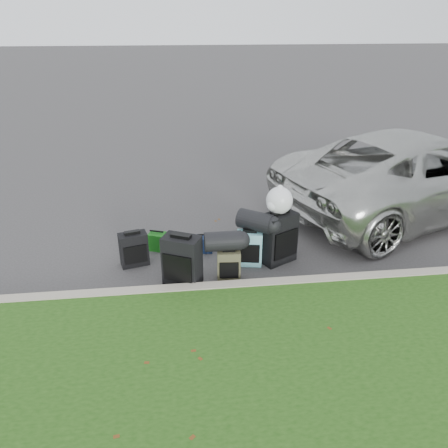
{
  "coord_description": "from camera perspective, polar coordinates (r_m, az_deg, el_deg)",
  "views": [
    {
      "loc": [
        -0.86,
        -6.37,
        3.71
      ],
      "look_at": [
        -0.1,
        0.2,
        0.55
      ],
      "focal_mm": 35.0,
      "sensor_mm": 36.0,
      "label": 1
    }
  ],
  "objects": [
    {
      "name": "duffel_left",
      "position": [
        6.6,
        -0.15,
        -2.25
      ],
      "size": [
        0.56,
        0.3,
        0.3
      ],
      "primitive_type": "cylinder",
      "rotation": [
        0.0,
        1.57,
        0.01
      ],
      "color": "black",
      "rests_on": "suitcase_olive"
    },
    {
      "name": "trash_bag",
      "position": [
        6.98,
        7.25,
        3.07
      ],
      "size": [
        0.43,
        0.43,
        0.43
      ],
      "primitive_type": "sphere",
      "color": "white",
      "rests_on": "suitcase_large_black_right"
    },
    {
      "name": "suitcase_small_black",
      "position": [
        7.26,
        -11.7,
        -3.25
      ],
      "size": [
        0.49,
        0.35,
        0.56
      ],
      "primitive_type": "cube",
      "rotation": [
        0.0,
        0.0,
        0.26
      ],
      "color": "black",
      "rests_on": "ground"
    },
    {
      "name": "suitcase_large_black_left",
      "position": [
        6.6,
        -5.49,
        -4.77
      ],
      "size": [
        0.63,
        0.53,
        0.79
      ],
      "primitive_type": "cube",
      "rotation": [
        0.0,
        0.0,
        -0.44
      ],
      "color": "black",
      "rests_on": "ground"
    },
    {
      "name": "suv",
      "position": [
        9.78,
        23.89,
        6.17
      ],
      "size": [
        6.52,
        4.54,
        1.65
      ],
      "primitive_type": "imported",
      "rotation": [
        0.0,
        0.0,
        1.9
      ],
      "color": "#B7B7B2",
      "rests_on": "ground"
    },
    {
      "name": "ground",
      "position": [
        7.42,
        0.95,
        -4.46
      ],
      "size": [
        120.0,
        120.0,
        0.0
      ],
      "primitive_type": "plane",
      "color": "#383535",
      "rests_on": "ground"
    },
    {
      "name": "duffel_right",
      "position": [
        7.0,
        4.17,
        0.38
      ],
      "size": [
        0.65,
        0.6,
        0.32
      ],
      "primitive_type": "cylinder",
      "rotation": [
        0.0,
        1.57,
        -0.64
      ],
      "color": "black",
      "rests_on": "suitcase_teal"
    },
    {
      "name": "suitcase_teal",
      "position": [
        7.13,
        3.33,
        -3.16
      ],
      "size": [
        0.44,
        0.31,
        0.58
      ],
      "primitive_type": "cube",
      "rotation": [
        0.0,
        0.0,
        -0.18
      ],
      "color": "#5C9BA9",
      "rests_on": "ground"
    },
    {
      "name": "curb",
      "position": [
        6.54,
        2.1,
        -8.24
      ],
      "size": [
        120.0,
        0.18,
        0.15
      ],
      "primitive_type": "cube",
      "color": "#9E937F",
      "rests_on": "ground"
    },
    {
      "name": "tote_green",
      "position": [
        7.71,
        -8.71,
        -2.25
      ],
      "size": [
        0.33,
        0.3,
        0.31
      ],
      "primitive_type": "cube",
      "rotation": [
        0.0,
        0.0,
        -0.36
      ],
      "color": "#176817",
      "rests_on": "ground"
    },
    {
      "name": "tote_navy",
      "position": [
        7.57,
        -2.56,
        -2.62
      ],
      "size": [
        0.28,
        0.23,
        0.28
      ],
      "primitive_type": "cube",
      "rotation": [
        0.0,
        0.0,
        -0.07
      ],
      "color": "navy",
      "rests_on": "ground"
    },
    {
      "name": "suitcase_large_black_right",
      "position": [
        7.21,
        7.12,
        -1.79
      ],
      "size": [
        0.66,
        0.57,
        0.85
      ],
      "primitive_type": "cube",
      "rotation": [
        0.0,
        0.0,
        0.5
      ],
      "color": "black",
      "rests_on": "ground"
    },
    {
      "name": "suitcase_olive",
      "position": [
        6.76,
        0.63,
        -5.35
      ],
      "size": [
        0.37,
        0.25,
        0.49
      ],
      "primitive_type": "cube",
      "rotation": [
        0.0,
        0.0,
        -0.08
      ],
      "color": "#3D3B26",
      "rests_on": "ground"
    }
  ]
}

